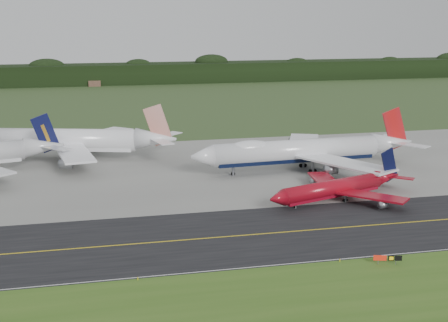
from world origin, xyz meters
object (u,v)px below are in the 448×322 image
at_px(jet_star_tail, 72,140).
at_px(taxiway_sign, 388,258).
at_px(jet_ba_747, 304,151).
at_px(jet_red_737, 339,187).

bearing_deg(jet_star_tail, taxiway_sign, -60.35).
bearing_deg(taxiway_sign, jet_ba_747, 82.79).
relative_size(jet_ba_747, jet_star_tail, 1.05).
xyz_separation_m(jet_ba_747, jet_star_tail, (-62.15, 28.66, -0.03)).
relative_size(jet_red_737, jet_star_tail, 0.61).
height_order(jet_red_737, taxiway_sign, jet_red_737).
distance_m(jet_red_737, jet_star_tail, 83.23).
bearing_deg(jet_ba_747, jet_star_tail, 155.24).
xyz_separation_m(jet_ba_747, taxiway_sign, (-8.34, -65.87, -4.45)).
height_order(jet_ba_747, jet_star_tail, jet_star_tail).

